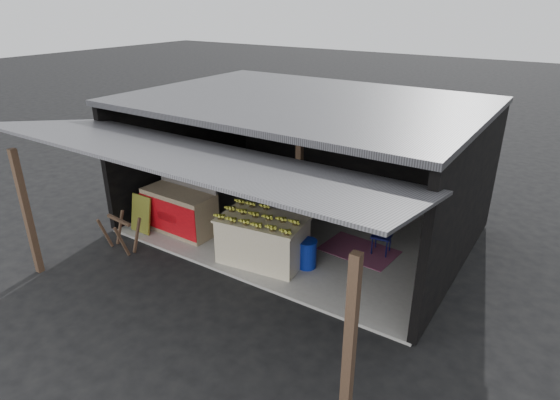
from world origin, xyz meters
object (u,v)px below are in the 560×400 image
Objects in this scene: water_barrel at (307,254)px; white_crate at (287,222)px; sawhorse at (120,230)px; plastic_chair at (383,231)px; neighbor_stall at (180,209)px; banana_table at (263,240)px.

white_crate is at bearing 142.88° from water_barrel.
sawhorse is at bearing -157.68° from water_barrel.
plastic_chair is at bearing 54.72° from water_barrel.
white_crate is 3.51m from sawhorse.
water_barrel is 0.68× the size of plastic_chair.
sawhorse is 3.94m from water_barrel.
water_barrel is (3.18, 0.21, -0.25)m from neighbor_stall.
neighbor_stall is at bearing 75.16° from sawhorse.
plastic_chair is (1.88, 0.72, 0.01)m from white_crate.
neighbor_stall reaches higher than banana_table.
white_crate is (-0.03, 0.96, -0.01)m from banana_table.
white_crate is 1.69× the size of water_barrel.
neighbor_stall is 2.32× the size of sawhorse.
banana_table is 2.25× the size of plastic_chair.
water_barrel is at bearing 10.77° from banana_table.
white_crate reaches higher than water_barrel.
banana_table is 3.33× the size of water_barrel.
plastic_chair is at bearing 22.03° from neighbor_stall.
neighbor_stall is 3.21× the size of water_barrel.
white_crate is at bearing 84.51° from banana_table.
neighbor_stall reaches higher than water_barrel.
banana_table reaches higher than plastic_chair.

